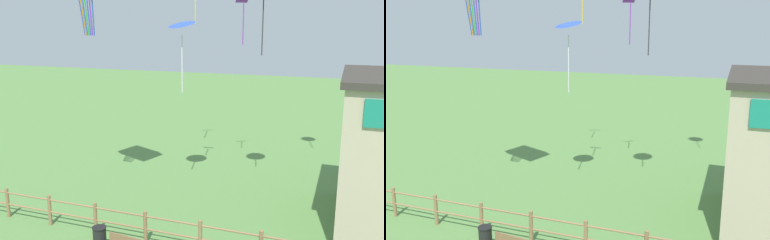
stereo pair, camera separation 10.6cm
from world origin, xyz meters
The scene contains 4 objects.
wooden_fence centered at (0.00, 6.64, 0.71)m, with size 19.03×0.14×1.25m.
trash_bin centered at (-2.31, 5.61, 0.46)m, with size 0.50×0.50×0.91m.
kite_blue_delta centered at (-1.63, 11.74, 7.74)m, with size 1.61×1.60×3.25m.
kite_purple_streamer centered at (0.21, 15.46, 8.82)m, with size 0.87×0.86×2.86m.
Camera 1 is at (5.49, -6.05, 7.79)m, focal length 40.00 mm.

